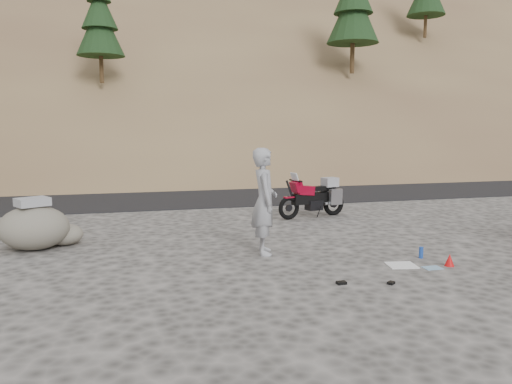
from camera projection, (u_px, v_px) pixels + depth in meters
The scene contains 13 objects.
ground at pixel (303, 253), 9.25m from camera, with size 140.00×140.00×0.00m, color #3F3D3A.
road at pixel (217, 193), 17.88m from camera, with size 120.00×7.00×0.05m, color black.
hillside at pixel (155, 34), 47.04m from camera, with size 120.00×73.00×46.72m.
motorcycle at pixel (315, 197), 12.93m from camera, with size 1.99×0.87×1.21m.
man at pixel (264, 253), 9.21m from camera, with size 0.71×0.47×1.95m, color #98989D.
boulder at pixel (34, 227), 9.46m from camera, with size 1.56×1.43×1.02m.
small_rock at pixel (65, 234), 9.86m from camera, with size 0.76×0.70×0.42m.
gear_white_cloth at pixel (401, 265), 8.40m from camera, with size 0.47×0.42×0.02m, color white.
gear_bottle at pixel (421, 253), 8.87m from camera, with size 0.07×0.07×0.20m, color #1A3F9D.
gear_funnel at pixel (450, 260), 8.36m from camera, with size 0.16×0.16×0.21m, color red.
gear_glove_a at pixel (341, 283), 7.40m from camera, with size 0.14×0.10×0.04m, color black.
gear_glove_b at pixel (391, 283), 7.40m from camera, with size 0.11×0.08×0.04m, color black.
gear_blue_cloth at pixel (432, 268), 8.24m from camera, with size 0.30×0.22×0.01m, color #7CA3C0.
Camera 1 is at (-3.14, -8.51, 2.30)m, focal length 35.00 mm.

